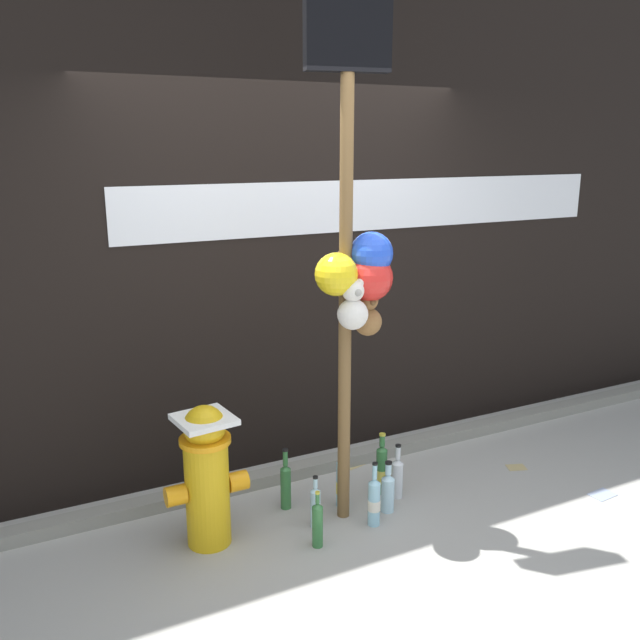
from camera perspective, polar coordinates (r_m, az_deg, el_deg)
ground_plane at (r=3.89m, az=5.06°, el=-18.64°), size 14.00×14.00×0.00m
building_wall at (r=4.42m, az=-3.48°, el=11.10°), size 10.00×0.21×3.71m
curb_strip at (r=4.59m, az=-1.30°, el=-12.45°), size 8.00×0.12×0.08m
memorial_post at (r=3.61m, az=3.00°, el=6.25°), size 0.47×0.49×2.84m
fire_hydrant at (r=3.76m, az=-9.56°, el=-12.60°), size 0.45×0.32×0.80m
bottle_0 at (r=4.18m, az=1.82°, el=-13.51°), size 0.06×0.06×0.40m
bottle_1 at (r=4.16m, az=5.74°, el=-14.17°), size 0.08×0.08×0.32m
bottle_2 at (r=3.99m, az=-0.39°, el=-15.41°), size 0.06×0.06×0.32m
bottle_3 at (r=4.33m, az=5.22°, el=-12.44°), size 0.07×0.07×0.40m
bottle_4 at (r=4.30m, az=6.54°, el=-12.97°), size 0.07×0.07×0.35m
bottle_5 at (r=4.01m, az=4.59°, el=-15.00°), size 0.07×0.07×0.39m
bottle_6 at (r=4.16m, az=-2.92°, el=-13.69°), size 0.06×0.06×0.38m
bottle_7 at (r=3.82m, az=-0.21°, el=-16.82°), size 0.06×0.06×0.33m
litter_0 at (r=4.72m, az=2.99°, el=-12.14°), size 0.15×0.10×0.01m
litter_2 at (r=4.71m, az=22.74°, el=-13.43°), size 0.17×0.12×0.01m
litter_3 at (r=4.87m, az=16.25°, el=-11.84°), size 0.15×0.13×0.01m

